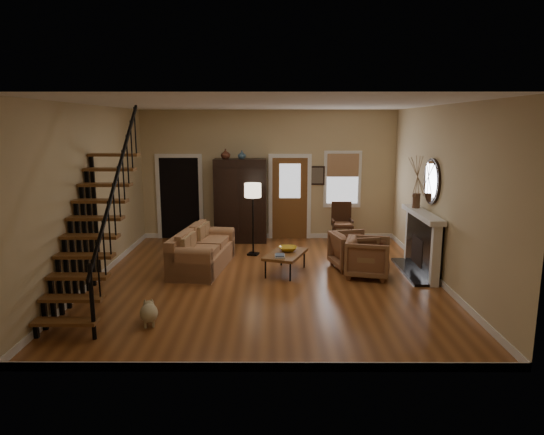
{
  "coord_description": "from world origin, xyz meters",
  "views": [
    {
      "loc": [
        0.13,
        -8.91,
        2.96
      ],
      "look_at": [
        0.1,
        0.4,
        1.15
      ],
      "focal_mm": 32.0,
      "sensor_mm": 36.0,
      "label": 1
    }
  ],
  "objects_px": {
    "armchair_right": "(353,251)",
    "side_chair": "(342,223)",
    "armoire": "(241,201)",
    "floor_lamp": "(253,220)",
    "armchair_left": "(368,258)",
    "sofa": "(203,250)",
    "coffee_table": "(286,263)"
  },
  "relations": [
    {
      "from": "armchair_right",
      "to": "coffee_table",
      "type": "bearing_deg",
      "value": 89.74
    },
    {
      "from": "coffee_table",
      "to": "armchair_right",
      "type": "distance_m",
      "value": 1.45
    },
    {
      "from": "armoire",
      "to": "side_chair",
      "type": "height_order",
      "value": "armoire"
    },
    {
      "from": "armoire",
      "to": "armchair_left",
      "type": "relative_size",
      "value": 2.49
    },
    {
      "from": "armchair_left",
      "to": "armchair_right",
      "type": "xyz_separation_m",
      "value": [
        -0.2,
        0.55,
        -0.0
      ]
    },
    {
      "from": "sofa",
      "to": "coffee_table",
      "type": "relative_size",
      "value": 1.92
    },
    {
      "from": "coffee_table",
      "to": "armchair_left",
      "type": "relative_size",
      "value": 1.28
    },
    {
      "from": "armchair_right",
      "to": "side_chair",
      "type": "height_order",
      "value": "side_chair"
    },
    {
      "from": "sofa",
      "to": "side_chair",
      "type": "bearing_deg",
      "value": 42.1
    },
    {
      "from": "armoire",
      "to": "coffee_table",
      "type": "relative_size",
      "value": 1.94
    },
    {
      "from": "side_chair",
      "to": "armchair_right",
      "type": "bearing_deg",
      "value": -92.04
    },
    {
      "from": "sofa",
      "to": "side_chair",
      "type": "relative_size",
      "value": 2.04
    },
    {
      "from": "armoire",
      "to": "coffee_table",
      "type": "xyz_separation_m",
      "value": [
        1.07,
        -2.68,
        -0.84
      ]
    },
    {
      "from": "armoire",
      "to": "side_chair",
      "type": "xyz_separation_m",
      "value": [
        2.55,
        -0.2,
        -0.54
      ]
    },
    {
      "from": "coffee_table",
      "to": "side_chair",
      "type": "xyz_separation_m",
      "value": [
        1.48,
        2.48,
        0.3
      ]
    },
    {
      "from": "armchair_right",
      "to": "side_chair",
      "type": "distance_m",
      "value": 2.17
    },
    {
      "from": "armchair_right",
      "to": "floor_lamp",
      "type": "xyz_separation_m",
      "value": [
        -2.11,
        1.05,
        0.44
      ]
    },
    {
      "from": "armchair_left",
      "to": "side_chair",
      "type": "bearing_deg",
      "value": 16.45
    },
    {
      "from": "sofa",
      "to": "armchair_right",
      "type": "relative_size",
      "value": 2.48
    },
    {
      "from": "coffee_table",
      "to": "floor_lamp",
      "type": "height_order",
      "value": "floor_lamp"
    },
    {
      "from": "armchair_right",
      "to": "floor_lamp",
      "type": "distance_m",
      "value": 2.39
    },
    {
      "from": "coffee_table",
      "to": "floor_lamp",
      "type": "distance_m",
      "value": 1.65
    },
    {
      "from": "armchair_left",
      "to": "floor_lamp",
      "type": "distance_m",
      "value": 2.84
    },
    {
      "from": "coffee_table",
      "to": "side_chair",
      "type": "distance_m",
      "value": 2.91
    },
    {
      "from": "armoire",
      "to": "floor_lamp",
      "type": "height_order",
      "value": "armoire"
    },
    {
      "from": "sofa",
      "to": "armchair_right",
      "type": "xyz_separation_m",
      "value": [
        3.11,
        -0.0,
        -0.01
      ]
    },
    {
      "from": "armoire",
      "to": "floor_lamp",
      "type": "xyz_separation_m",
      "value": [
        0.36,
        -1.32,
        -0.23
      ]
    },
    {
      "from": "armchair_right",
      "to": "side_chair",
      "type": "xyz_separation_m",
      "value": [
        0.08,
        2.17,
        0.13
      ]
    },
    {
      "from": "armoire",
      "to": "armchair_right",
      "type": "distance_m",
      "value": 3.49
    },
    {
      "from": "sofa",
      "to": "coffee_table",
      "type": "distance_m",
      "value": 1.75
    },
    {
      "from": "sofa",
      "to": "armchair_left",
      "type": "bearing_deg",
      "value": -1.53
    },
    {
      "from": "side_chair",
      "to": "floor_lamp",
      "type": "bearing_deg",
      "value": -152.79
    }
  ]
}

